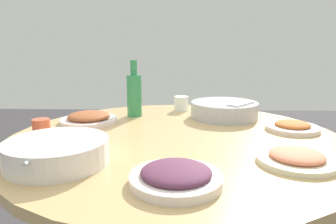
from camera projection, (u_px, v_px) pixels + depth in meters
name	position (u px, v px, depth m)	size (l,w,h in m)	color
round_dining_table	(175.00, 159.00, 1.17)	(1.26, 1.26, 0.73)	#99999E
rice_bowl	(224.00, 109.00, 1.44)	(0.31, 0.31, 0.08)	#B2B5BA
soup_bowl	(56.00, 152.00, 0.88)	(0.29, 0.32, 0.07)	white
dish_stirfry	(88.00, 118.00, 1.35)	(0.25, 0.25, 0.05)	white
dish_shrimp	(296.00, 158.00, 0.88)	(0.23, 0.23, 0.04)	#EBE6C7
dish_tofu_braise	(292.00, 127.00, 1.23)	(0.21, 0.21, 0.04)	silver
dish_eggplant	(176.00, 176.00, 0.75)	(0.23, 0.23, 0.05)	silver
green_bottle	(134.00, 94.00, 1.46)	(0.07, 0.07, 0.27)	#318A51
tea_cup_near	(181.00, 103.00, 1.60)	(0.07, 0.07, 0.07)	white
tea_cup_far	(41.00, 129.00, 1.11)	(0.06, 0.06, 0.07)	#CC5438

